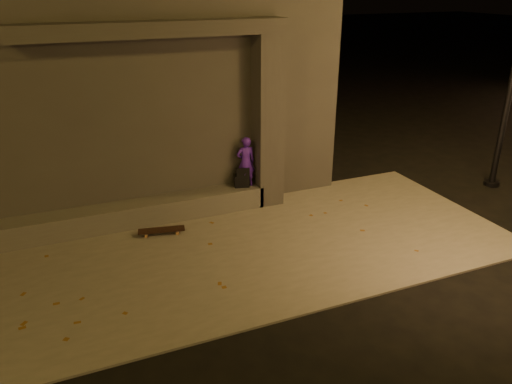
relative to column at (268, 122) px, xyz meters
name	(u,v)px	position (x,y,z in m)	size (l,w,h in m)	color
ground	(264,317)	(-1.70, -3.75, -1.84)	(120.00, 120.00, 0.00)	black
sidewalk	(220,253)	(-1.70, -1.75, -1.82)	(11.00, 4.40, 0.04)	#67635B
building	(113,73)	(-2.70, 2.74, 0.77)	(9.00, 5.10, 5.22)	#3D3A37
ledge	(120,216)	(-3.20, 0.00, -1.58)	(6.00, 0.55, 0.45)	#57554F
column	(268,122)	(0.00, 0.00, 0.00)	(0.55, 0.55, 3.60)	#3D3A37
canopy	(155,29)	(-2.20, 0.05, 1.94)	(5.00, 0.70, 0.28)	#3D3A37
skateboarder	(246,162)	(-0.50, 0.00, -0.80)	(0.40, 0.26, 1.09)	#451BB0
backpack	(242,180)	(-0.60, 0.00, -1.20)	(0.36, 0.28, 0.45)	black
skateboard	(162,230)	(-2.52, -0.65, -1.72)	(0.92, 0.40, 0.10)	black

